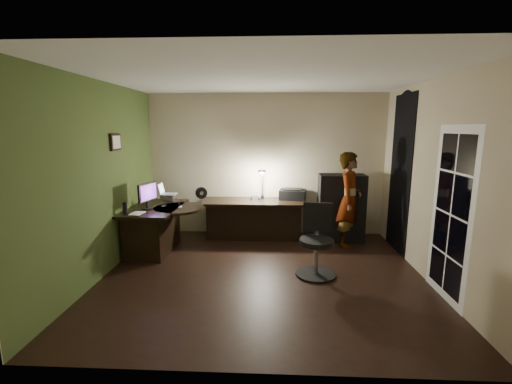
{
  "coord_description": "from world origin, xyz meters",
  "views": [
    {
      "loc": [
        0.12,
        -4.57,
        2.07
      ],
      "look_at": [
        -0.15,
        1.05,
        1.0
      ],
      "focal_mm": 24.0,
      "sensor_mm": 36.0,
      "label": 1
    }
  ],
  "objects_px": {
    "desk_left": "(156,229)",
    "office_chair": "(317,241)",
    "cabinet": "(341,208)",
    "person": "(349,200)",
    "desk_right": "(254,219)",
    "monitor": "(147,199)"
  },
  "relations": [
    {
      "from": "office_chair",
      "to": "cabinet",
      "type": "bearing_deg",
      "value": 76.38
    },
    {
      "from": "cabinet",
      "to": "monitor",
      "type": "height_order",
      "value": "cabinet"
    },
    {
      "from": "desk_left",
      "to": "person",
      "type": "height_order",
      "value": "person"
    },
    {
      "from": "monitor",
      "to": "person",
      "type": "height_order",
      "value": "person"
    },
    {
      "from": "person",
      "to": "office_chair",
      "type": "bearing_deg",
      "value": 174.98
    },
    {
      "from": "cabinet",
      "to": "office_chair",
      "type": "height_order",
      "value": "cabinet"
    },
    {
      "from": "desk_left",
      "to": "monitor",
      "type": "xyz_separation_m",
      "value": [
        -0.06,
        -0.15,
        0.54
      ]
    },
    {
      "from": "desk_right",
      "to": "cabinet",
      "type": "xyz_separation_m",
      "value": [
        1.6,
        -0.04,
        0.25
      ]
    },
    {
      "from": "desk_left",
      "to": "cabinet",
      "type": "distance_m",
      "value": 3.3
    },
    {
      "from": "desk_left",
      "to": "office_chair",
      "type": "distance_m",
      "value": 2.71
    },
    {
      "from": "desk_left",
      "to": "office_chair",
      "type": "bearing_deg",
      "value": -16.83
    },
    {
      "from": "monitor",
      "to": "office_chair",
      "type": "bearing_deg",
      "value": -0.29
    },
    {
      "from": "desk_left",
      "to": "cabinet",
      "type": "relative_size",
      "value": 1.08
    },
    {
      "from": "desk_left",
      "to": "desk_right",
      "type": "bearing_deg",
      "value": 26.87
    },
    {
      "from": "monitor",
      "to": "office_chair",
      "type": "xyz_separation_m",
      "value": [
        2.64,
        -0.69,
        -0.42
      ]
    },
    {
      "from": "office_chair",
      "to": "desk_right",
      "type": "bearing_deg",
      "value": 129.27
    },
    {
      "from": "cabinet",
      "to": "person",
      "type": "xyz_separation_m",
      "value": [
        0.08,
        -0.27,
        0.21
      ]
    },
    {
      "from": "monitor",
      "to": "office_chair",
      "type": "height_order",
      "value": "monitor"
    },
    {
      "from": "desk_left",
      "to": "office_chair",
      "type": "height_order",
      "value": "office_chair"
    },
    {
      "from": "desk_left",
      "to": "person",
      "type": "distance_m",
      "value": 3.36
    },
    {
      "from": "cabinet",
      "to": "person",
      "type": "distance_m",
      "value": 0.35
    },
    {
      "from": "office_chair",
      "to": "person",
      "type": "relative_size",
      "value": 0.61
    }
  ]
}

